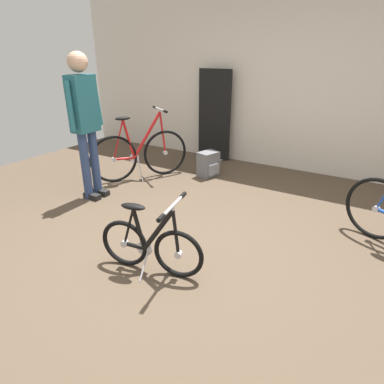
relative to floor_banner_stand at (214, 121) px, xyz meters
The scene contains 7 objects.
ground_plane 3.12m from the floor_banner_stand, 67.13° to the right, with size 8.05×8.05×0.00m, color brown.
back_wall 1.41m from the floor_banner_stand, ahead, with size 8.05×0.10×2.80m, color silver.
floor_banner_stand is the anchor object (origin of this frame).
folding_bike_foreground 3.41m from the floor_banner_stand, 71.38° to the right, with size 0.94×0.53×0.68m.
display_bike_left 1.54m from the floor_banner_stand, 108.38° to the right, with size 0.84×1.26×1.02m.
visitor_near_wall 2.39m from the floor_banner_stand, 104.14° to the right, with size 0.29×0.54×1.78m.
backpack_on_floor 1.02m from the floor_banner_stand, 67.19° to the right, with size 0.31×0.35×0.38m.
Camera 1 is at (1.45, -2.29, 1.77)m, focal length 31.14 mm.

